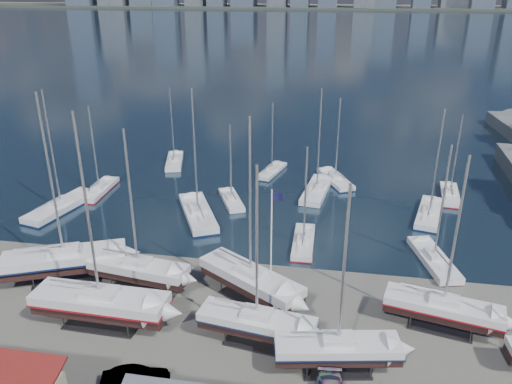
# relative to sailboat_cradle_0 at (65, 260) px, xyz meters

# --- Properties ---
(ground) EXTENTS (1400.00, 1400.00, 0.00)m
(ground) POSITION_rel_sailboat_cradle_0_xyz_m (19.76, -3.83, -2.23)
(ground) COLOR #605E59
(ground) RESTS_ON ground
(water) EXTENTS (1400.00, 600.00, 0.40)m
(water) POSITION_rel_sailboat_cradle_0_xyz_m (19.76, 306.17, -2.38)
(water) COLOR #1A293C
(water) RESTS_ON ground
(far_shore) EXTENTS (1400.00, 80.00, 2.20)m
(far_shore) POSITION_rel_sailboat_cradle_0_xyz_m (19.76, 566.17, -1.13)
(far_shore) COLOR #2D332D
(far_shore) RESTS_ON ground
(sailboat_cradle_0) EXTENTS (12.32, 7.80, 19.10)m
(sailboat_cradle_0) POSITION_rel_sailboat_cradle_0_xyz_m (0.00, 0.00, 0.00)
(sailboat_cradle_0) COLOR #2D2D33
(sailboat_cradle_0) RESTS_ON ground
(sailboat_cradle_1) EXTENTS (12.10, 3.70, 19.15)m
(sailboat_cradle_1) POSITION_rel_sailboat_cradle_0_xyz_m (6.82, -6.19, 0.00)
(sailboat_cradle_1) COLOR #2D2D33
(sailboat_cradle_1) RESTS_ON ground
(sailboat_cradle_2) EXTENTS (10.24, 4.18, 16.21)m
(sailboat_cradle_2) POSITION_rel_sailboat_cradle_0_xyz_m (7.86, -0.23, -0.15)
(sailboat_cradle_2) COLOR #2D2D33
(sailboat_cradle_2) RESTS_ON ground
(sailboat_cradle_3) EXTENTS (10.10, 4.17, 15.85)m
(sailboat_cradle_3) POSITION_rel_sailboat_cradle_0_xyz_m (20.61, -6.36, -0.17)
(sailboat_cradle_3) COLOR #2D2D33
(sailboat_cradle_3) RESTS_ON ground
(sailboat_cradle_4) EXTENTS (10.89, 8.54, 17.78)m
(sailboat_cradle_4) POSITION_rel_sailboat_cradle_0_xyz_m (18.98, -0.26, -0.06)
(sailboat_cradle_4) COLOR #2D2D33
(sailboat_cradle_4) RESTS_ON ground
(sailboat_cradle_5) EXTENTS (9.99, 4.40, 15.65)m
(sailboat_cradle_5) POSITION_rel_sailboat_cradle_0_xyz_m (27.22, -8.43, -0.18)
(sailboat_cradle_5) COLOR #2D2D33
(sailboat_cradle_5) RESTS_ON ground
(sailboat_cradle_6) EXTENTS (10.20, 4.91, 15.90)m
(sailboat_cradle_6) POSITION_rel_sailboat_cradle_0_xyz_m (36.04, -1.76, -0.17)
(sailboat_cradle_6) COLOR #2D2D33
(sailboat_cradle_6) RESTS_ON ground
(sailboat_moored_0) EXTENTS (5.58, 11.61, 16.74)m
(sailboat_moored_0) POSITION_rel_sailboat_cradle_0_xyz_m (-9.31, 15.24, -1.92)
(sailboat_moored_0) COLOR black
(sailboat_moored_0) RESTS_ON water
(sailboat_moored_1) EXTENTS (2.67, 8.86, 13.16)m
(sailboat_moored_1) POSITION_rel_sailboat_cradle_0_xyz_m (-7.08, 21.72, -1.92)
(sailboat_moored_1) COLOR black
(sailboat_moored_1) RESTS_ON water
(sailboat_moored_2) EXTENTS (4.61, 9.13, 13.28)m
(sailboat_moored_2) POSITION_rel_sailboat_cradle_0_xyz_m (-0.36, 35.33, -1.91)
(sailboat_moored_2) COLOR black
(sailboat_moored_2) RESTS_ON water
(sailboat_moored_3) EXTENTS (7.99, 11.82, 17.31)m
(sailboat_moored_3) POSITION_rel_sailboat_cradle_0_xyz_m (9.10, 16.25, -1.92)
(sailboat_moored_3) COLOR black
(sailboat_moored_3) RESTS_ON water
(sailboat_moored_4) EXTENTS (5.10, 7.80, 11.48)m
(sailboat_moored_4) POSITION_rel_sailboat_cradle_0_xyz_m (12.36, 21.44, -1.90)
(sailboat_moored_4) COLOR black
(sailboat_moored_4) RESTS_ON water
(sailboat_moored_5) EXTENTS (4.09, 8.21, 11.82)m
(sailboat_moored_5) POSITION_rel_sailboat_cradle_0_xyz_m (16.23, 33.55, -1.92)
(sailboat_moored_5) COLOR black
(sailboat_moored_5) RESTS_ON water
(sailboat_moored_6) EXTENTS (2.49, 8.32, 12.37)m
(sailboat_moored_6) POSITION_rel_sailboat_cradle_0_xyz_m (23.07, 11.10, -1.92)
(sailboat_moored_6) COLOR black
(sailboat_moored_6) RESTS_ON water
(sailboat_moored_7) EXTENTS (4.30, 10.71, 15.73)m
(sailboat_moored_7) POSITION_rel_sailboat_cradle_0_xyz_m (23.68, 26.63, -1.91)
(sailboat_moored_7) COLOR black
(sailboat_moored_7) RESTS_ON water
(sailboat_moored_8) EXTENTS (6.06, 9.17, 13.38)m
(sailboat_moored_8) POSITION_rel_sailboat_cradle_0_xyz_m (26.17, 31.62, -1.92)
(sailboat_moored_8) COLOR black
(sailboat_moored_8) RESTS_ON water
(sailboat_moored_9) EXTENTS (4.75, 9.56, 13.90)m
(sailboat_moored_9) POSITION_rel_sailboat_cradle_0_xyz_m (37.17, 9.53, -1.91)
(sailboat_moored_9) COLOR black
(sailboat_moored_9) RESTS_ON water
(sailboat_moored_10) EXTENTS (5.02, 10.25, 14.77)m
(sailboat_moored_10) POSITION_rel_sailboat_cradle_0_xyz_m (38.40, 21.38, -1.92)
(sailboat_moored_10) COLOR black
(sailboat_moored_10) RESTS_ON water
(sailboat_moored_11) EXTENTS (3.20, 8.47, 12.36)m
(sailboat_moored_11) POSITION_rel_sailboat_cradle_0_xyz_m (42.15, 28.40, -1.92)
(sailboat_moored_11) COLOR black
(sailboat_moored_11) RESTS_ON water
(car_b) EXTENTS (5.24, 3.02, 1.63)m
(car_b) POSITION_rel_sailboat_cradle_0_xyz_m (12.63, -12.94, -1.41)
(car_b) COLOR gray
(car_b) RESTS_ON ground
(flagpole) EXTENTS (1.06, 0.12, 12.02)m
(flagpole) POSITION_rel_sailboat_cradle_0_xyz_m (21.17, -1.69, 4.69)
(flagpole) COLOR white
(flagpole) RESTS_ON ground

